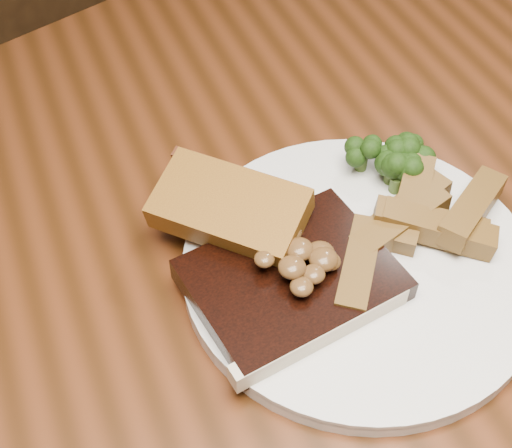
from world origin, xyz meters
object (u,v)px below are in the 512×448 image
Objects in this scene: garlic_bread at (230,225)px; potato_wedges at (427,250)px; dining_table at (246,314)px; plate at (358,267)px; chair_far at (116,116)px; steak at (292,281)px.

garlic_bread is 0.16m from potato_wedges.
plate reaches higher than dining_table.
chair_far is at bearing 97.99° from plate.
chair_far is 0.71m from potato_wedges.
dining_table is 0.59m from chair_far.
potato_wedges is at bearing -15.32° from steak.
plate is at bearing 79.96° from chair_far.
garlic_bread is 1.01× the size of potato_wedges.
potato_wedges reaches higher than plate.
plate is (0.09, -0.61, 0.29)m from chair_far.
garlic_bread reaches higher than dining_table.
chair_far is at bearing 83.76° from steak.
plate is (0.08, -0.05, 0.10)m from dining_table.
garlic_bread is (-0.02, 0.07, 0.00)m from steak.
steak is at bearing -24.70° from garlic_bread.
steak is 1.26× the size of garlic_bread.
potato_wedges is at bearing 14.74° from garlic_bread.
garlic_bread reaches higher than plate.
potato_wedges is (0.05, -0.02, 0.02)m from plate.
chair_far reaches higher than steak.
steak is 1.27× the size of potato_wedges.
plate is at bearing 161.96° from potato_wedges.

